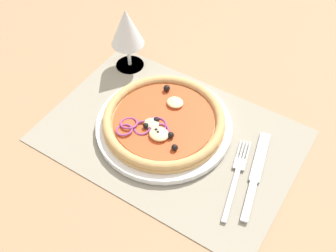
# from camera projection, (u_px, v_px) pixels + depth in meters

# --- Properties ---
(ground_plane) EXTENTS (1.90, 1.40, 0.02)m
(ground_plane) POSITION_uv_depth(u_px,v_px,m) (171.00, 140.00, 0.83)
(ground_plane) COLOR #9E7A56
(placemat) EXTENTS (0.49, 0.33, 0.00)m
(placemat) POSITION_uv_depth(u_px,v_px,m) (171.00, 136.00, 0.82)
(placemat) COLOR gray
(placemat) RESTS_ON ground_plane
(plate) EXTENTS (0.27, 0.27, 0.01)m
(plate) POSITION_uv_depth(u_px,v_px,m) (164.00, 126.00, 0.82)
(plate) COLOR white
(plate) RESTS_ON placemat
(pizza) EXTENTS (0.24, 0.24, 0.03)m
(pizza) POSITION_uv_depth(u_px,v_px,m) (164.00, 120.00, 0.81)
(pizza) COLOR tan
(pizza) RESTS_ON plate
(fork) EXTENTS (0.06, 0.18, 0.00)m
(fork) POSITION_uv_depth(u_px,v_px,m) (237.00, 174.00, 0.76)
(fork) COLOR #B2B5BA
(fork) RESTS_ON placemat
(knife) EXTENTS (0.06, 0.20, 0.01)m
(knife) POSITION_uv_depth(u_px,v_px,m) (256.00, 173.00, 0.76)
(knife) COLOR #B2B5BA
(knife) RESTS_ON placemat
(wine_glass) EXTENTS (0.07, 0.07, 0.15)m
(wine_glass) POSITION_uv_depth(u_px,v_px,m) (127.00, 29.00, 0.88)
(wine_glass) COLOR silver
(wine_glass) RESTS_ON ground_plane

